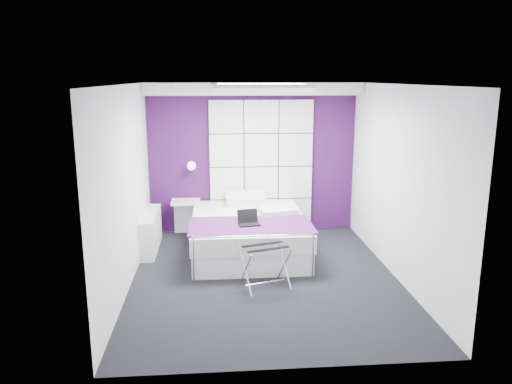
# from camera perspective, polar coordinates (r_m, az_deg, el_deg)

# --- Properties ---
(floor) EXTENTS (4.40, 4.40, 0.00)m
(floor) POSITION_cam_1_polar(r_m,az_deg,el_deg) (6.95, 1.01, -9.76)
(floor) COLOR black
(floor) RESTS_ON ground
(ceiling) EXTENTS (4.40, 4.40, 0.00)m
(ceiling) POSITION_cam_1_polar(r_m,az_deg,el_deg) (6.41, 1.10, 12.20)
(ceiling) COLOR white
(ceiling) RESTS_ON wall_back
(wall_back) EXTENTS (3.60, 0.00, 3.60)m
(wall_back) POSITION_cam_1_polar(r_m,az_deg,el_deg) (8.71, -0.42, 3.84)
(wall_back) COLOR silver
(wall_back) RESTS_ON floor
(wall_left) EXTENTS (0.00, 4.40, 4.40)m
(wall_left) POSITION_cam_1_polar(r_m,az_deg,el_deg) (6.62, -14.63, 0.46)
(wall_left) COLOR silver
(wall_left) RESTS_ON floor
(wall_right) EXTENTS (0.00, 4.40, 4.40)m
(wall_right) POSITION_cam_1_polar(r_m,az_deg,el_deg) (6.97, 15.93, 1.00)
(wall_right) COLOR silver
(wall_right) RESTS_ON floor
(accent_wall) EXTENTS (3.58, 0.02, 2.58)m
(accent_wall) POSITION_cam_1_polar(r_m,az_deg,el_deg) (8.70, -0.42, 3.82)
(accent_wall) COLOR #370F41
(accent_wall) RESTS_ON wall_back
(soffit) EXTENTS (3.58, 0.50, 0.20)m
(soffit) POSITION_cam_1_polar(r_m,az_deg,el_deg) (8.35, -0.30, 11.71)
(soffit) COLOR white
(soffit) RESTS_ON wall_back
(headboard) EXTENTS (1.80, 0.08, 2.30)m
(headboard) POSITION_cam_1_polar(r_m,az_deg,el_deg) (8.69, 0.59, 2.94)
(headboard) COLOR silver
(headboard) RESTS_ON wall_back
(skylight) EXTENTS (1.36, 0.86, 0.12)m
(skylight) POSITION_cam_1_polar(r_m,az_deg,el_deg) (7.01, 0.59, 11.86)
(skylight) COLOR white
(skylight) RESTS_ON ceiling
(wall_lamp) EXTENTS (0.15, 0.15, 0.15)m
(wall_lamp) POSITION_cam_1_polar(r_m,az_deg,el_deg) (8.57, -7.38, 3.03)
(wall_lamp) COLOR white
(wall_lamp) RESTS_ON wall_back
(radiator) EXTENTS (0.22, 1.20, 0.60)m
(radiator) POSITION_cam_1_polar(r_m,az_deg,el_deg) (8.11, -11.95, -4.43)
(radiator) COLOR white
(radiator) RESTS_ON floor
(bed) EXTENTS (1.78, 2.16, 0.75)m
(bed) POSITION_cam_1_polar(r_m,az_deg,el_deg) (7.83, -0.89, -4.62)
(bed) COLOR white
(bed) RESTS_ON floor
(nightstand) EXTENTS (0.49, 0.38, 0.05)m
(nightstand) POSITION_cam_1_polar(r_m,az_deg,el_deg) (8.67, -8.04, -1.09)
(nightstand) COLOR white
(nightstand) RESTS_ON wall_back
(luggage_rack) EXTENTS (0.57, 0.42, 0.56)m
(luggage_rack) POSITION_cam_1_polar(r_m,az_deg,el_deg) (6.56, 1.07, -8.53)
(luggage_rack) COLOR silver
(luggage_rack) RESTS_ON floor
(laptop) EXTENTS (0.30, 0.22, 0.22)m
(laptop) POSITION_cam_1_polar(r_m,az_deg,el_deg) (7.22, -0.84, -3.30)
(laptop) COLOR black
(laptop) RESTS_ON bed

